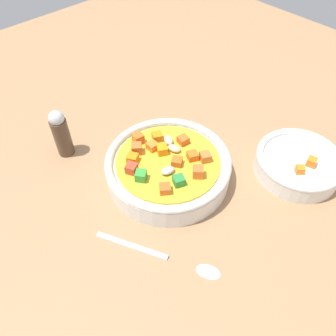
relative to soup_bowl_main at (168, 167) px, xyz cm
name	(u,v)px	position (x,y,z in cm)	size (l,w,h in cm)	color
ground_plane	(168,180)	(0.02, 0.01, -3.49)	(140.00, 140.00, 2.00)	#9E754F
soup_bowl_main	(168,167)	(0.00, 0.00, 0.00)	(20.56, 20.56, 5.69)	white
spoon	(163,255)	(10.37, -10.65, -2.05)	(17.40, 9.66, 0.88)	silver
side_bowl_small	(298,163)	(14.16, 16.84, -0.53)	(14.36, 14.36, 4.34)	white
pepper_shaker	(61,133)	(-16.78, -9.41, 2.13)	(2.90, 2.90, 9.25)	#4C3828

